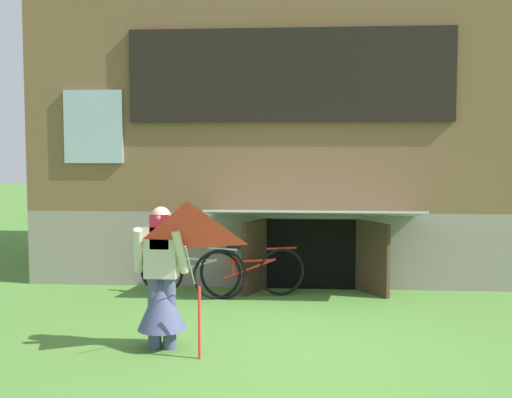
# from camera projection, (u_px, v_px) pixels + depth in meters

# --- Properties ---
(ground_plane) EXTENTS (60.00, 60.00, 0.00)m
(ground_plane) POSITION_uv_depth(u_px,v_px,m) (281.00, 349.00, 6.99)
(ground_plane) COLOR #4C7F33
(log_house) EXTENTS (8.10, 6.17, 5.44)m
(log_house) POSITION_uv_depth(u_px,v_px,m) (294.00, 115.00, 12.26)
(log_house) COLOR gray
(log_house) RESTS_ON ground_plane
(person) EXTENTS (0.60, 0.52, 1.51)m
(person) POSITION_uv_depth(u_px,v_px,m) (162.00, 290.00, 6.94)
(person) COLOR #474C75
(person) RESTS_ON ground_plane
(kite) EXTENTS (0.89, 0.89, 1.52)m
(kite) POSITION_uv_depth(u_px,v_px,m) (188.00, 241.00, 6.35)
(kite) COLOR red
(kite) RESTS_ON ground_plane
(bicycle_red) EXTENTS (1.55, 0.57, 0.74)m
(bicycle_red) POSITION_uv_depth(u_px,v_px,m) (250.00, 272.00, 9.34)
(bicycle_red) COLOR black
(bicycle_red) RESTS_ON ground_plane
(bicycle_silver) EXTENTS (1.63, 0.51, 0.77)m
(bicycle_silver) POSITION_uv_depth(u_px,v_px,m) (191.00, 270.00, 9.40)
(bicycle_silver) COLOR black
(bicycle_silver) RESTS_ON ground_plane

